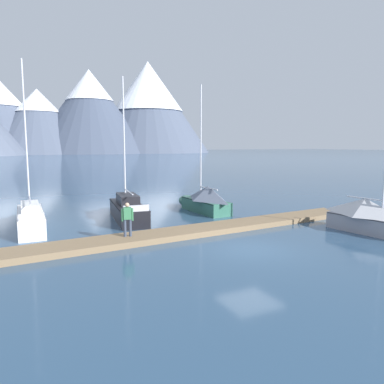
# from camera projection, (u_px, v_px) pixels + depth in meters

# --- Properties ---
(ground_plane) EXTENTS (700.00, 700.00, 0.00)m
(ground_plane) POSITION_uv_depth(u_px,v_px,m) (250.00, 250.00, 16.75)
(ground_plane) COLOR #2D4C6B
(mountain_east_summit) EXTENTS (67.34, 67.34, 37.03)m
(mountain_east_summit) POSITION_uv_depth(u_px,v_px,m) (38.00, 121.00, 211.14)
(mountain_east_summit) COLOR #4C566B
(mountain_east_summit) RESTS_ON ground
(mountain_rear_spur) EXTENTS (73.69, 73.69, 50.07)m
(mountain_rear_spur) POSITION_uv_depth(u_px,v_px,m) (90.00, 110.00, 221.33)
(mountain_rear_spur) COLOR #424C60
(mountain_rear_spur) RESTS_ON ground
(mountain_north_horn) EXTENTS (81.66, 81.66, 59.88)m
(mountain_north_horn) POSITION_uv_depth(u_px,v_px,m) (148.00, 104.00, 243.81)
(mountain_north_horn) COLOR #4C566B
(mountain_north_horn) RESTS_ON ground
(dock) EXTENTS (21.24, 3.38, 0.30)m
(dock) POSITION_uv_depth(u_px,v_px,m) (208.00, 229.00, 20.28)
(dock) COLOR #846B4C
(dock) RESTS_ON ground
(sailboat_nearest_berth) EXTENTS (1.49, 7.21, 9.54)m
(sailboat_nearest_berth) POSITION_uv_depth(u_px,v_px,m) (30.00, 217.00, 21.18)
(sailboat_nearest_berth) COLOR white
(sailboat_nearest_berth) RESTS_ON ground
(sailboat_second_berth) EXTENTS (2.43, 7.27, 9.14)m
(sailboat_second_berth) POSITION_uv_depth(u_px,v_px,m) (127.00, 208.00, 23.87)
(sailboat_second_berth) COLOR black
(sailboat_second_berth) RESTS_ON ground
(sailboat_mid_dock_port) EXTENTS (1.93, 6.03, 9.04)m
(sailboat_mid_dock_port) POSITION_uv_depth(u_px,v_px,m) (204.00, 199.00, 26.37)
(sailboat_mid_dock_port) COLOR #336B56
(sailboat_mid_dock_port) RESTS_ON ground
(sailboat_mid_dock_starboard) EXTENTS (2.10, 5.53, 7.70)m
(sailboat_mid_dock_starboard) POSITION_uv_depth(u_px,v_px,m) (372.00, 217.00, 19.76)
(sailboat_mid_dock_starboard) COLOR #93939E
(sailboat_mid_dock_starboard) RESTS_ON ground
(person_on_dock) EXTENTS (0.58, 0.28, 1.69)m
(person_on_dock) POSITION_uv_depth(u_px,v_px,m) (127.00, 217.00, 17.91)
(person_on_dock) COLOR #384256
(person_on_dock) RESTS_ON dock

